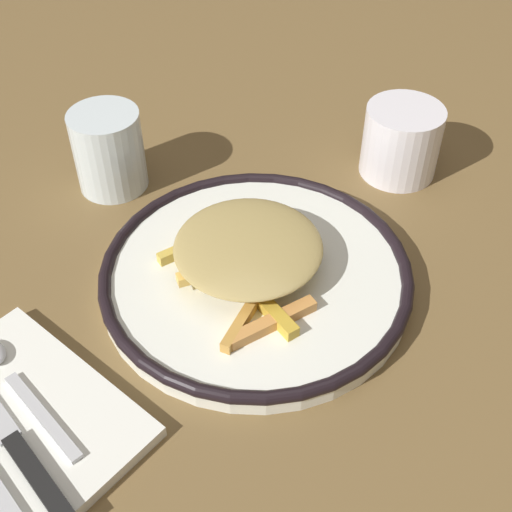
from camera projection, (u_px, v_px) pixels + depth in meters
name	position (u px, v px, depth m)	size (l,w,h in m)	color
ground_plane	(256.00, 284.00, 0.66)	(2.60, 2.60, 0.00)	brown
plate	(256.00, 275.00, 0.65)	(0.30, 0.30, 0.02)	white
fries_heap	(250.00, 251.00, 0.64)	(0.17, 0.17, 0.03)	gold
napkin	(5.00, 432.00, 0.53)	(0.17, 0.20, 0.01)	white
knife	(13.00, 442.00, 0.52)	(0.04, 0.21, 0.01)	black
spoon	(10.00, 376.00, 0.56)	(0.03, 0.15, 0.01)	silver
water_glass	(109.00, 150.00, 0.74)	(0.08, 0.08, 0.09)	silver
coffee_mug	(403.00, 141.00, 0.76)	(0.11, 0.09, 0.08)	white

